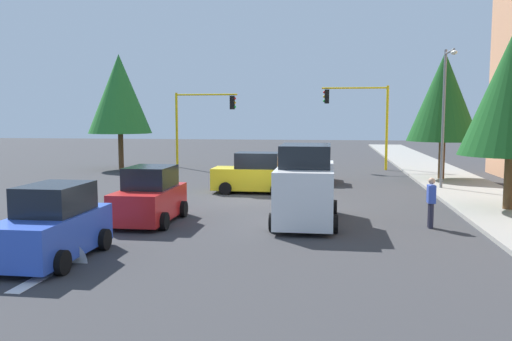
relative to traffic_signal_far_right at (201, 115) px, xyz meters
name	(u,v)px	position (x,y,z in m)	size (l,w,h in m)	color
ground_plane	(249,199)	(14.00, 5.66, -3.86)	(120.00, 120.00, 0.00)	#353538
sidewalk_kerb	(463,187)	(9.00, 16.16, -3.78)	(80.00, 4.00, 0.15)	gray
lane_arrow_near	(57,268)	(25.51, 2.66, -3.85)	(2.40, 1.10, 1.10)	silver
traffic_signal_far_right	(201,115)	(0.00, 0.00, 0.00)	(0.36, 4.59, 5.43)	yellow
traffic_signal_far_left	(361,111)	(0.00, 11.38, 0.26)	(0.36, 4.59, 5.83)	yellow
street_lamp_curbside	(446,104)	(10.39, 14.86, 0.49)	(2.15, 0.28, 7.00)	slate
tree_opposite_side	(119,94)	(2.00, -5.34, 1.42)	(4.39, 4.39, 8.03)	brown
tree_roadside_mid	(444,97)	(6.00, 15.66, 0.98)	(4.04, 4.04, 7.37)	brown
delivery_van_white	(306,187)	(19.10, 8.47, -2.57)	(4.80, 2.22, 2.77)	white
car_blue	(53,226)	(24.77, 2.18, -2.96)	(3.81, 1.95, 1.98)	blue
car_orange	(314,166)	(7.44, 8.39, -2.96)	(3.63, 2.10, 1.98)	orange
car_red	(150,197)	(19.73, 3.01, -2.96)	(3.70, 2.01, 1.98)	red
car_yellow	(255,174)	(12.00, 5.64, -2.96)	(2.05, 3.98, 1.98)	yellow
pedestrian_crossing	(431,201)	(19.32, 12.66, -2.95)	(0.40, 0.24, 1.70)	#262638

